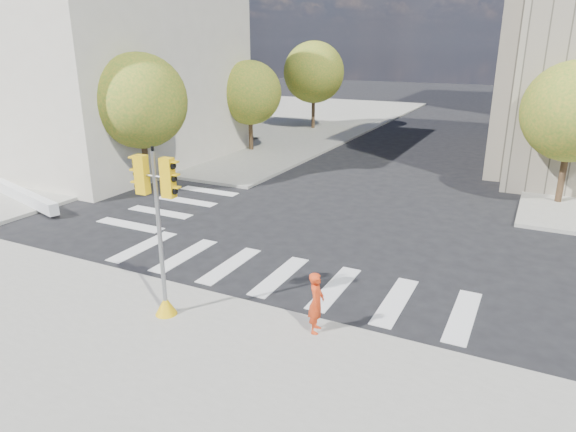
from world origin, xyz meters
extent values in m
plane|color=black|center=(0.00, 0.00, 0.00)|extent=(160.00, 160.00, 0.00)
cube|color=gray|center=(-20.00, 26.00, 0.07)|extent=(28.00, 40.00, 0.15)
cube|color=beige|center=(-20.00, 8.00, 6.00)|extent=(18.00, 14.00, 12.00)
cylinder|color=#382616|center=(-10.50, 4.00, 1.22)|extent=(0.28, 0.28, 2.45)
sphere|color=#3A7120|center=(-10.50, 4.00, 4.21)|extent=(4.40, 4.40, 4.40)
cylinder|color=#382616|center=(-10.50, 14.00, 1.08)|extent=(0.28, 0.28, 2.17)
sphere|color=#3A7120|center=(-10.50, 14.00, 3.77)|extent=(4.00, 4.00, 4.00)
cylinder|color=#382616|center=(-10.50, 24.00, 1.31)|extent=(0.28, 0.28, 2.62)
sphere|color=#3A7120|center=(-10.50, 24.00, 4.54)|extent=(4.80, 4.80, 4.80)
cylinder|color=#382616|center=(7.50, 10.00, 1.19)|extent=(0.28, 0.28, 2.38)
sphere|color=#3A7120|center=(7.50, 10.00, 4.06)|extent=(4.20, 4.20, 4.20)
cylinder|color=#382616|center=(7.50, 22.00, 1.26)|extent=(0.28, 0.28, 2.52)
sphere|color=#3A7120|center=(7.50, 22.00, 4.36)|extent=(4.60, 4.60, 4.60)
cylinder|color=#382616|center=(7.50, 34.00, 1.14)|extent=(0.28, 0.28, 2.27)
sphere|color=#3A7120|center=(7.50, 34.00, 3.88)|extent=(4.00, 4.00, 4.00)
cylinder|color=black|center=(8.00, 28.00, 4.15)|extent=(0.12, 0.12, 8.00)
cone|color=#DCA90B|center=(-1.55, -5.57, 0.40)|extent=(0.56, 0.56, 0.50)
cylinder|color=gray|center=(-1.55, -5.57, 2.28)|extent=(0.11, 0.11, 4.26)
cylinder|color=black|center=(-1.55, -5.57, 4.46)|extent=(0.07, 0.07, 0.12)
cylinder|color=gray|center=(-1.55, -5.57, 3.81)|extent=(0.90, 0.09, 0.06)
cube|color=#DCA90B|center=(-1.93, -5.58, 3.81)|extent=(0.31, 0.23, 0.95)
cube|color=#DCA90B|center=(-1.17, -5.55, 3.81)|extent=(0.31, 0.23, 0.95)
imported|color=red|center=(2.23, -4.60, 0.92)|extent=(0.48, 0.63, 1.54)
cube|color=silver|center=(-13.55, -0.51, 0.40)|extent=(5.88, 2.03, 0.50)
camera|label=1|loc=(6.49, -14.65, 6.79)|focal=32.00mm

